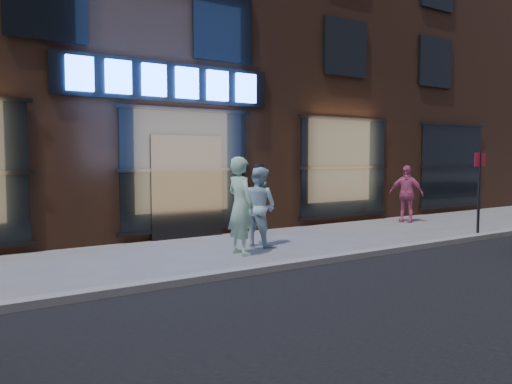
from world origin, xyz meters
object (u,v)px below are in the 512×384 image
man_cap (259,206)px  sign_post (479,186)px  man_bowtie (240,206)px  passerby (406,194)px

man_cap → sign_post: (4.85, -1.97, 0.38)m
man_bowtie → sign_post: size_ratio=0.94×
man_bowtie → man_cap: (0.83, 0.60, -0.11)m
man_bowtie → man_cap: 1.03m
passerby → man_cap: bearing=-110.6°
man_bowtie → passerby: size_ratio=1.15×
man_cap → sign_post: sign_post is taller
man_bowtie → sign_post: bearing=-107.6°
passerby → man_bowtie: bearing=-106.8°
passerby → sign_post: (-0.93, -2.90, 0.39)m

